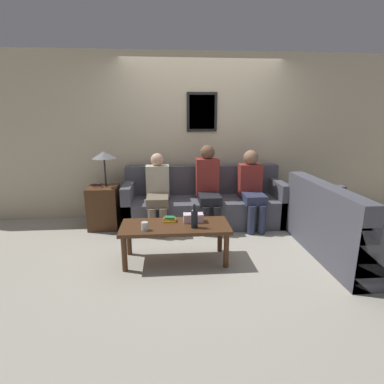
{
  "coord_description": "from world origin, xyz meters",
  "views": [
    {
      "loc": [
        -0.55,
        -3.98,
        1.65
      ],
      "look_at": [
        -0.24,
        -0.17,
        0.67
      ],
      "focal_mm": 28.0,
      "sensor_mm": 36.0,
      "label": 1
    }
  ],
  "objects_px": {
    "couch_main": "(204,204)",
    "person_middle": "(208,184)",
    "person_right": "(252,186)",
    "coffee_table": "(175,230)",
    "couch_side": "(341,230)",
    "wine_bottle": "(194,219)",
    "drinking_glass": "(145,226)",
    "person_left": "(158,190)"
  },
  "relations": [
    {
      "from": "couch_main",
      "to": "person_middle",
      "type": "bearing_deg",
      "value": -76.76
    },
    {
      "from": "person_middle",
      "to": "person_right",
      "type": "bearing_deg",
      "value": -2.2
    },
    {
      "from": "coffee_table",
      "to": "person_middle",
      "type": "xyz_separation_m",
      "value": [
        0.52,
        1.09,
        0.28
      ]
    },
    {
      "from": "couch_side",
      "to": "person_right",
      "type": "height_order",
      "value": "person_right"
    },
    {
      "from": "coffee_table",
      "to": "wine_bottle",
      "type": "relative_size",
      "value": 4.59
    },
    {
      "from": "couch_side",
      "to": "drinking_glass",
      "type": "xyz_separation_m",
      "value": [
        -2.33,
        -0.14,
        0.18
      ]
    },
    {
      "from": "couch_main",
      "to": "wine_bottle",
      "type": "distance_m",
      "value": 1.4
    },
    {
      "from": "drinking_glass",
      "to": "couch_side",
      "type": "bearing_deg",
      "value": 3.51
    },
    {
      "from": "person_left",
      "to": "wine_bottle",
      "type": "bearing_deg",
      "value": -69.43
    },
    {
      "from": "couch_side",
      "to": "person_right",
      "type": "xyz_separation_m",
      "value": [
        -0.82,
        1.06,
        0.32
      ]
    },
    {
      "from": "couch_main",
      "to": "person_left",
      "type": "distance_m",
      "value": 0.79
    },
    {
      "from": "coffee_table",
      "to": "person_right",
      "type": "xyz_separation_m",
      "value": [
        1.17,
        1.06,
        0.24
      ]
    },
    {
      "from": "drinking_glass",
      "to": "person_right",
      "type": "height_order",
      "value": "person_right"
    },
    {
      "from": "drinking_glass",
      "to": "person_left",
      "type": "relative_size",
      "value": 0.08
    },
    {
      "from": "couch_side",
      "to": "drinking_glass",
      "type": "relative_size",
      "value": 18.18
    },
    {
      "from": "coffee_table",
      "to": "person_middle",
      "type": "height_order",
      "value": "person_middle"
    },
    {
      "from": "couch_main",
      "to": "drinking_glass",
      "type": "height_order",
      "value": "couch_main"
    },
    {
      "from": "person_left",
      "to": "person_middle",
      "type": "relative_size",
      "value": 0.9
    },
    {
      "from": "person_middle",
      "to": "person_right",
      "type": "relative_size",
      "value": 1.07
    },
    {
      "from": "wine_bottle",
      "to": "person_middle",
      "type": "relative_size",
      "value": 0.22
    },
    {
      "from": "person_middle",
      "to": "person_right",
      "type": "xyz_separation_m",
      "value": [
        0.65,
        -0.03,
        -0.03
      ]
    },
    {
      "from": "drinking_glass",
      "to": "person_right",
      "type": "xyz_separation_m",
      "value": [
        1.51,
        1.2,
        0.14
      ]
    },
    {
      "from": "wine_bottle",
      "to": "couch_main",
      "type": "bearing_deg",
      "value": 78.68
    },
    {
      "from": "couch_side",
      "to": "person_middle",
      "type": "xyz_separation_m",
      "value": [
        -1.48,
        1.08,
        0.35
      ]
    },
    {
      "from": "person_left",
      "to": "coffee_table",
      "type": "bearing_deg",
      "value": -78.0
    },
    {
      "from": "couch_main",
      "to": "person_left",
      "type": "height_order",
      "value": "person_left"
    },
    {
      "from": "coffee_table",
      "to": "drinking_glass",
      "type": "bearing_deg",
      "value": -157.48
    },
    {
      "from": "drinking_glass",
      "to": "person_right",
      "type": "bearing_deg",
      "value": 38.51
    },
    {
      "from": "person_right",
      "to": "person_middle",
      "type": "bearing_deg",
      "value": 177.8
    },
    {
      "from": "person_middle",
      "to": "person_left",
      "type": "bearing_deg",
      "value": -178.17
    },
    {
      "from": "couch_main",
      "to": "person_middle",
      "type": "relative_size",
      "value": 1.98
    },
    {
      "from": "coffee_table",
      "to": "wine_bottle",
      "type": "distance_m",
      "value": 0.28
    },
    {
      "from": "wine_bottle",
      "to": "person_right",
      "type": "xyz_separation_m",
      "value": [
        0.96,
        1.16,
        0.08
      ]
    },
    {
      "from": "person_left",
      "to": "person_middle",
      "type": "bearing_deg",
      "value": 1.83
    },
    {
      "from": "couch_side",
      "to": "coffee_table",
      "type": "bearing_deg",
      "value": 90.14
    },
    {
      "from": "person_left",
      "to": "person_middle",
      "type": "distance_m",
      "value": 0.75
    },
    {
      "from": "coffee_table",
      "to": "person_left",
      "type": "height_order",
      "value": "person_left"
    },
    {
      "from": "couch_side",
      "to": "person_middle",
      "type": "distance_m",
      "value": 1.86
    },
    {
      "from": "person_right",
      "to": "coffee_table",
      "type": "bearing_deg",
      "value": -137.9
    },
    {
      "from": "coffee_table",
      "to": "person_right",
      "type": "relative_size",
      "value": 1.07
    },
    {
      "from": "person_right",
      "to": "wine_bottle",
      "type": "bearing_deg",
      "value": -129.68
    },
    {
      "from": "wine_bottle",
      "to": "person_middle",
      "type": "bearing_deg",
      "value": 75.35
    }
  ]
}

